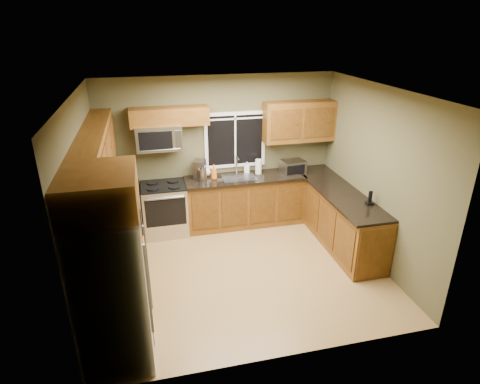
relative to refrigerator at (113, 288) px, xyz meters
name	(u,v)px	position (x,y,z in m)	size (l,w,h in m)	color
floor	(242,269)	(1.74, 1.30, -0.90)	(4.20, 4.20, 0.00)	olive
ceiling	(243,91)	(1.74, 1.30, 1.80)	(4.20, 4.20, 0.00)	white
back_wall	(219,151)	(1.74, 3.10, 0.45)	(4.20, 4.20, 0.00)	brown
front_wall	(284,256)	(1.74, -0.50, 0.45)	(4.20, 4.20, 0.00)	brown
left_wall	(85,203)	(-0.36, 1.30, 0.45)	(3.60, 3.60, 0.00)	brown
right_wall	(376,176)	(3.84, 1.30, 0.45)	(3.60, 3.60, 0.00)	brown
window	(235,140)	(2.04, 3.08, 0.65)	(1.12, 0.03, 1.02)	white
base_cabinets_left	(119,243)	(-0.06, 1.78, -0.45)	(0.60, 2.65, 0.90)	brown
countertop_left	(117,214)	(-0.04, 1.78, 0.02)	(0.65, 2.65, 0.04)	black
base_cabinets_back	(245,201)	(2.15, 2.80, -0.45)	(2.17, 0.60, 0.90)	brown
countertop_back	(245,178)	(2.15, 2.78, 0.02)	(2.17, 0.65, 0.04)	black
base_cabinets_peninsula	(337,216)	(3.54, 1.84, -0.45)	(0.60, 2.52, 0.90)	brown
countertop_peninsula	(338,191)	(3.51, 1.85, 0.02)	(0.65, 2.50, 0.04)	black
upper_cabinets_left	(96,154)	(-0.20, 1.78, 0.96)	(0.33, 2.65, 0.72)	brown
upper_cabinets_back_left	(169,116)	(0.89, 2.94, 1.17)	(1.30, 0.33, 0.30)	brown
upper_cabinets_back_right	(299,121)	(3.19, 2.94, 0.96)	(1.30, 0.33, 0.72)	brown
upper_cabinet_over_fridge	(98,191)	(0.00, 0.00, 1.13)	(0.72, 0.90, 0.38)	brown
refrigerator	(113,288)	(0.00, 0.00, 0.00)	(0.74, 0.90, 1.80)	#B7B7BC
range	(165,209)	(0.69, 2.77, -0.43)	(0.76, 0.69, 0.94)	#B7B7BC
microwave	(159,138)	(0.69, 2.91, 0.83)	(0.76, 0.41, 0.42)	#B7B7BC
sink	(239,177)	(2.04, 2.79, 0.05)	(0.60, 0.42, 0.36)	slate
toaster_oven	(293,167)	(3.04, 2.74, 0.17)	(0.44, 0.36, 0.26)	#B7B7BC
coffee_maker	(200,170)	(1.36, 2.91, 0.19)	(0.27, 0.31, 0.33)	slate
kettle	(202,174)	(1.38, 2.76, 0.17)	(0.17, 0.17, 0.27)	#B7B7BC
paper_towel_roll	(258,167)	(2.43, 2.90, 0.17)	(0.12, 0.12, 0.30)	white
soap_bottle_a	(214,172)	(1.59, 2.80, 0.17)	(0.10, 0.10, 0.27)	orange
soap_bottle_b	(247,167)	(2.24, 3.00, 0.14)	(0.09, 0.09, 0.20)	white
soap_bottle_c	(207,171)	(1.49, 3.00, 0.13)	(0.15, 0.15, 0.19)	white
cordless_phone	(370,200)	(3.72, 1.20, 0.11)	(0.11, 0.11, 0.22)	black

